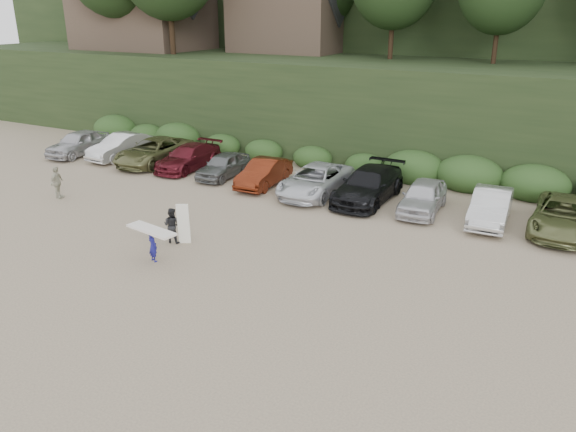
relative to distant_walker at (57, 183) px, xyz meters
The scene contains 5 objects.
ground 14.41m from the distant_walker, 11.00° to the right, with size 120.00×120.00×0.00m, color tan.
parked_cars 14.13m from the distant_walker, 30.85° to the left, with size 39.72×6.30×1.65m.
distant_walker is the anchor object (origin of this frame).
child_surfer 10.12m from the distant_walker, 20.63° to the right, with size 2.32×1.00×1.35m.
adult_surfer 9.13m from the distant_walker, 10.90° to the right, with size 1.24×0.68×1.78m.
Camera 1 is at (9.39, -15.77, 9.28)m, focal length 35.00 mm.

